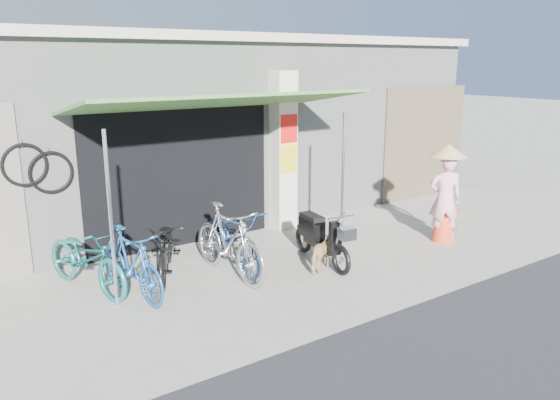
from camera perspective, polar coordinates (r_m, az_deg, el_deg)
ground at (r=8.43m, az=5.02°, el=-7.81°), size 80.00×80.00×0.00m
bicycle_shop at (r=12.23m, az=-10.25°, el=7.85°), size 12.30×5.30×3.66m
shop_pillar at (r=10.41m, az=0.26°, el=5.10°), size 0.42×0.44×3.00m
awning at (r=8.68m, az=-6.28°, el=9.93°), size 4.60×1.88×2.72m
neighbour_right at (r=13.32m, az=14.81°, el=5.80°), size 2.60×0.06×2.60m
bike_teal at (r=8.15m, az=-19.55°, el=-5.74°), size 1.14×1.96×0.98m
bike_blue at (r=7.76m, az=-15.28°, el=-6.38°), size 0.71×1.68×0.98m
bike_black at (r=8.38m, az=-11.81°, el=-4.87°), size 1.34×1.82×0.91m
bike_silver at (r=8.20m, az=-5.41°, el=-4.31°), size 0.61×1.88×1.12m
bike_navy at (r=8.61m, az=-4.86°, el=-3.90°), size 0.80×1.89×0.97m
street_dog at (r=8.51m, az=4.79°, el=-5.48°), size 0.75×0.60×0.58m
moped at (r=8.80m, az=4.22°, el=-3.89°), size 0.50×1.63×0.93m
nun at (r=10.12m, az=16.89°, el=0.60°), size 0.69×0.64×1.77m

